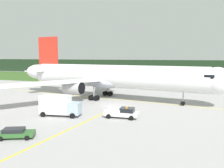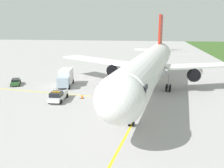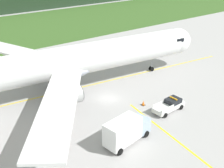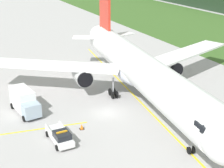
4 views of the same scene
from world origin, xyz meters
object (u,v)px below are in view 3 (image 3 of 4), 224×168
(airliner, at_px, (75,61))
(apron_cone, at_px, (143,103))
(catering_truck, at_px, (126,130))
(ops_pickup_truck, at_px, (170,105))

(airliner, relative_size, apron_cone, 67.21)
(airliner, height_order, catering_truck, airliner)
(airliner, xyz_separation_m, apron_cone, (5.60, -11.89, -4.97))
(ops_pickup_truck, bearing_deg, catering_truck, -168.06)
(airliner, bearing_deg, ops_pickup_truck, -63.55)
(airliner, relative_size, catering_truck, 7.36)
(airliner, xyz_separation_m, ops_pickup_truck, (7.75, -15.58, -4.45))
(apron_cone, bearing_deg, catering_truck, -145.11)
(ops_pickup_truck, relative_size, catering_truck, 0.79)
(catering_truck, bearing_deg, airliner, 80.65)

